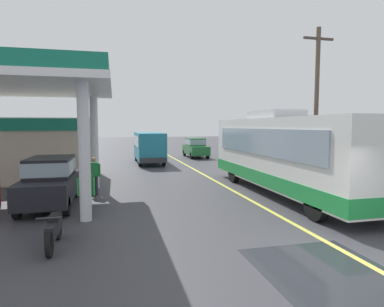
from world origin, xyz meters
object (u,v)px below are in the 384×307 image
at_px(minibus_opposing_lane, 149,145).
at_px(pedestrian_near_pump, 86,191).
at_px(car_at_pump, 51,179).
at_px(coach_bus_main, 285,155).
at_px(pedestrian_by_shop, 94,174).
at_px(motorcycle_parked_forecourt, 54,230).
at_px(car_trailing_behind_bus, 195,147).

xyz_separation_m(minibus_opposing_lane, pedestrian_near_pump, (-3.58, -15.15, -0.54)).
relative_size(car_at_pump, pedestrian_near_pump, 2.53).
distance_m(coach_bus_main, pedestrian_by_shop, 8.36).
height_order(coach_bus_main, car_at_pump, coach_bus_main).
relative_size(coach_bus_main, motorcycle_parked_forecourt, 6.13).
height_order(car_at_pump, motorcycle_parked_forecourt, car_at_pump).
bearing_deg(car_at_pump, coach_bus_main, -0.92).
bearing_deg(pedestrian_near_pump, car_at_pump, 123.33).
xyz_separation_m(coach_bus_main, pedestrian_near_pump, (-8.16, -2.04, -0.79)).
distance_m(minibus_opposing_lane, pedestrian_near_pump, 15.58).
distance_m(coach_bus_main, car_at_pump, 9.63).
height_order(pedestrian_near_pump, pedestrian_by_shop, same).
height_order(coach_bus_main, car_trailing_behind_bus, coach_bus_main).
bearing_deg(motorcycle_parked_forecourt, pedestrian_by_shop, 84.29).
bearing_deg(coach_bus_main, motorcycle_parked_forecourt, -153.64).
distance_m(pedestrian_near_pump, pedestrian_by_shop, 3.77).
height_order(minibus_opposing_lane, pedestrian_by_shop, minibus_opposing_lane).
distance_m(coach_bus_main, pedestrian_near_pump, 8.45).
xyz_separation_m(pedestrian_by_shop, car_trailing_behind_bus, (8.33, 15.13, 0.08)).
height_order(coach_bus_main, pedestrian_near_pump, coach_bus_main).
bearing_deg(minibus_opposing_lane, pedestrian_by_shop, -107.35).
height_order(car_at_pump, minibus_opposing_lane, minibus_opposing_lane).
height_order(pedestrian_near_pump, car_trailing_behind_bus, car_trailing_behind_bus).
bearing_deg(motorcycle_parked_forecourt, car_at_pump, 100.85).
distance_m(car_at_pump, pedestrian_near_pump, 2.63).
height_order(motorcycle_parked_forecourt, pedestrian_by_shop, pedestrian_by_shop).
xyz_separation_m(coach_bus_main, minibus_opposing_lane, (-4.58, 13.11, -0.25)).
relative_size(motorcycle_parked_forecourt, car_trailing_behind_bus, 0.43).
distance_m(coach_bus_main, minibus_opposing_lane, 13.89).
xyz_separation_m(car_at_pump, minibus_opposing_lane, (5.02, 12.95, 0.46)).
xyz_separation_m(car_at_pump, pedestrian_by_shop, (1.47, 1.58, -0.08)).
xyz_separation_m(motorcycle_parked_forecourt, car_trailing_behind_bus, (8.94, 21.19, 0.57)).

